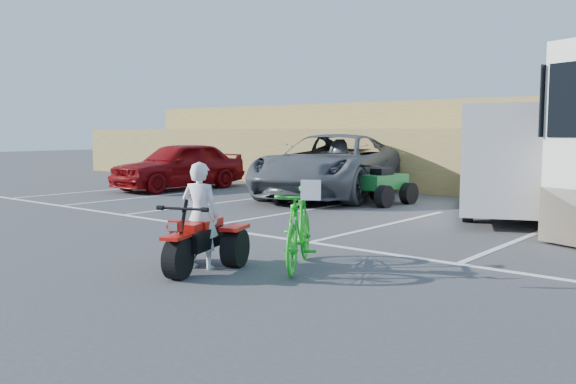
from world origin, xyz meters
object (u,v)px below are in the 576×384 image
Objects in this scene: red_trike_atv at (196,271)px; quad_atv_blue at (304,204)px; grey_pickup at (332,165)px; red_car at (179,165)px; quad_atv_green at (381,204)px; rider at (200,216)px; green_dirt_bike at (299,228)px; cargo_trailer at (509,157)px.

quad_atv_blue is (-3.59, 6.99, 0.00)m from red_trike_atv.
red_car is at bearing -179.89° from grey_pickup.
rider is at bearing -71.10° from quad_atv_green.
green_dirt_bike is 1.16× the size of quad_atv_green.
rider is 1.11× the size of quad_atv_blue.
red_trike_atv is 1.08× the size of quad_atv_blue.
cargo_trailer is at bearing -120.54° from rider.
red_car reaches higher than quad_atv_blue.
red_trike_atv is at bearing 90.00° from rider.
red_trike_atv is 7.86m from quad_atv_blue.
grey_pickup is (-5.11, 7.95, 0.35)m from green_dirt_bike.
green_dirt_bike is 1.40× the size of quad_atv_blue.
cargo_trailer is 4.19× the size of quad_atv_blue.
quad_atv_blue is (-4.58, 5.96, -0.57)m from green_dirt_bike.
cargo_trailer reaches higher than green_dirt_bike.
rider reaches higher than quad_atv_green.
quad_atv_blue is at bearing -135.03° from quad_atv_green.
cargo_trailer is (10.62, 0.69, 0.54)m from red_car.
quad_atv_green is (-3.02, 7.26, -0.57)m from green_dirt_bike.
quad_atv_blue is (-4.89, -1.29, -1.32)m from cargo_trailer.
quad_atv_green is at bearing 156.27° from cargo_trailer.
quad_atv_green is at bearing 8.17° from red_car.
green_dirt_bike is (1.05, 0.89, -0.18)m from rider.
green_dirt_bike is at bearing -72.00° from grey_pickup.
red_car is 3.43× the size of quad_atv_blue.
rider is 11.90m from red_car.
red_car is at bearing -169.28° from quad_atv_green.
red_car is (-5.20, -1.38, -0.13)m from grey_pickup.
quad_atv_blue is (-3.53, 6.85, -0.75)m from rider.
cargo_trailer reaches higher than red_trike_atv.
red_trike_atv is at bearing -163.59° from green_dirt_bike.
rider is at bearing -36.07° from red_car.
cargo_trailer is 3.47× the size of quad_atv_green.
grey_pickup is at bearing 93.51° from red_trike_atv.
rider is at bearing -123.10° from cargo_trailer.
green_dirt_bike is 12.23m from red_car.
red_car is (-9.32, 7.60, 0.79)m from red_trike_atv.
rider is 0.23× the size of grey_pickup.
grey_pickup is 4.89× the size of quad_atv_blue.
quad_atv_green is (1.57, 1.30, 0.00)m from quad_atv_blue.
rider reaches higher than quad_atv_blue.
rider is 1.39m from green_dirt_bike.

